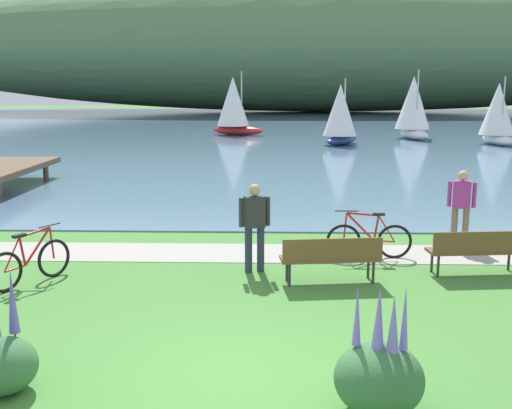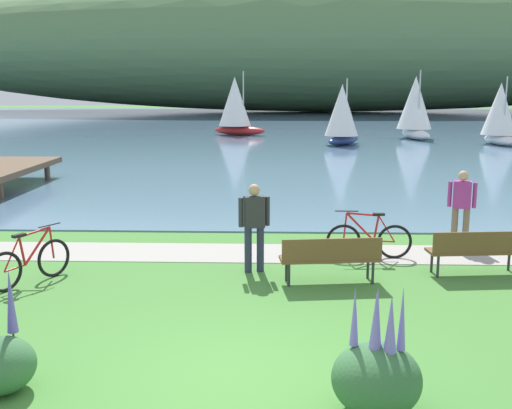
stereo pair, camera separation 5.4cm
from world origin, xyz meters
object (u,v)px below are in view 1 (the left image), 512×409
Objects in this scene: person_on_the_grass at (255,222)px; sailboat_nearest_to_shore at (498,113)px; bicycle_leaning_near_bench at (30,263)px; sailboat_mid_bay at (234,105)px; sailboat_far_off at (413,107)px; park_bench_further_along at (477,248)px; sailboat_toward_hillside at (340,114)px; person_at_shoreline at (461,204)px; bicycle_beside_path at (369,240)px; park_bench_near_camera at (331,256)px.

sailboat_nearest_to_shore reaches higher than person_on_the_grass.
sailboat_mid_bay is (1.51, 33.13, 1.73)m from bicycle_leaning_near_bench.
bicycle_leaning_near_bench is at bearing -123.52° from sailboat_nearest_to_shore.
person_on_the_grass is 32.36m from sailboat_mid_bay.
bicycle_leaning_near_bench is 33.35m from sailboat_far_off.
park_bench_further_along is at bearing -1.24° from person_on_the_grass.
person_at_shoreline is at bearing -89.34° from sailboat_toward_hillside.
sailboat_mid_bay is at bearing 98.80° from bicycle_beside_path.
sailboat_toward_hillside is at bearing 80.39° from person_on_the_grass.
sailboat_mid_bay is at bearing 103.02° from person_at_shoreline.
sailboat_far_off is at bearing 136.81° from sailboat_nearest_to_shore.
sailboat_mid_bay is 1.00× the size of sailboat_far_off.
sailboat_mid_bay is (-2.50, 32.24, 1.15)m from person_on_the_grass.
sailboat_far_off reaches higher than sailboat_nearest_to_shore.
bicycle_beside_path is 1.04× the size of person_at_shoreline.
sailboat_nearest_to_shore is (13.59, 25.69, 0.94)m from person_on_the_grass.
bicycle_leaning_near_bench is 9.00m from person_at_shoreline.
park_bench_near_camera is at bearing -167.81° from park_bench_further_along.
park_bench_near_camera is 29.10m from sailboat_nearest_to_shore.
bicycle_beside_path is at bearing -114.50° from sailboat_nearest_to_shore.
bicycle_beside_path is 27.19m from sailboat_nearest_to_shore.
bicycle_beside_path is (6.35, 1.87, 0.00)m from bicycle_leaning_near_bench.
person_at_shoreline is 0.38× the size of sailboat_mid_bay.
sailboat_nearest_to_shore is (9.39, 25.78, 1.40)m from park_bench_further_along.
sailboat_nearest_to_shore reaches higher than park_bench_near_camera.
sailboat_toward_hillside is (8.24, 25.87, 1.47)m from bicycle_leaning_near_bench.
sailboat_nearest_to_shore reaches higher than sailboat_toward_hillside.
bicycle_beside_path is 2.60m from person_on_the_grass.
park_bench_near_camera is 1.08× the size of person_at_shoreline.
sailboat_far_off reaches higher than person_on_the_grass.
sailboat_mid_bay is 9.90m from sailboat_toward_hillside.
bicycle_beside_path is at bearing 16.45° from bicycle_leaning_near_bench.
sailboat_toward_hillside reaches higher than bicycle_leaning_near_bench.
person_on_the_grass is 29.08m from sailboat_nearest_to_shore.
park_bench_near_camera is 1.00× the size of park_bench_further_along.
sailboat_mid_bay is (-6.99, 30.24, 1.15)m from person_at_shoreline.
person_on_the_grass is 0.43× the size of sailboat_nearest_to_shore.
person_on_the_grass is (-4.49, -2.00, 0.00)m from person_at_shoreline.
sailboat_nearest_to_shore is at bearing 4.34° from sailboat_toward_hillside.
park_bench_near_camera is 0.48× the size of sailboat_toward_hillside.
sailboat_toward_hillside is (-0.26, 22.98, 0.89)m from person_at_shoreline.
person_at_shoreline reaches higher than bicycle_leaning_near_bench.
sailboat_toward_hillside is at bearing -175.66° from sailboat_nearest_to_shore.
person_at_shoreline and person_on_the_grass have the same top height.
bicycle_leaning_near_bench is 0.35× the size of sailboat_far_off.
sailboat_mid_bay is at bearing 87.38° from bicycle_leaning_near_bench.
park_bench_further_along is 1.08× the size of person_at_shoreline.
bicycle_leaning_near_bench is at bearing -178.02° from park_bench_near_camera.
park_bench_near_camera is 5.42m from bicycle_leaning_near_bench.
park_bench_near_camera is 1.63m from person_on_the_grass.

